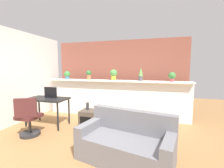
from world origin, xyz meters
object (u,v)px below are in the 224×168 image
at_px(side_cube_shelf, 89,120).
at_px(vase_on_shelf, 88,106).
at_px(potted_plant_3, 141,74).
at_px(tv_monitor, 51,92).
at_px(potted_plant_4, 172,76).
at_px(potted_plant_1, 89,75).
at_px(desk, 47,101).
at_px(potted_plant_2, 114,74).
at_px(potted_plant_0, 67,75).
at_px(couch, 126,143).
at_px(office_chair, 29,120).

height_order(side_cube_shelf, vase_on_shelf, vase_on_shelf).
xyz_separation_m(potted_plant_3, tv_monitor, (-2.31, -1.08, -0.49)).
xyz_separation_m(tv_monitor, vase_on_shelf, (1.09, 0.00, -0.30)).
height_order(potted_plant_3, potted_plant_4, potted_plant_3).
height_order(potted_plant_1, vase_on_shelf, potted_plant_1).
xyz_separation_m(potted_plant_3, desk, (-2.37, -1.16, -0.72)).
bearing_deg(side_cube_shelf, tv_monitor, 177.67).
relative_size(potted_plant_1, side_cube_shelf, 0.60).
bearing_deg(potted_plant_2, potted_plant_3, -1.94).
relative_size(potted_plant_2, potted_plant_3, 0.84).
bearing_deg(side_cube_shelf, potted_plant_0, 138.85).
bearing_deg(potted_plant_4, couch, -113.50).
distance_m(office_chair, couch, 2.29).
xyz_separation_m(potted_plant_0, side_cube_shelf, (1.33, -1.16, -1.08)).
bearing_deg(potted_plant_3, potted_plant_2, 178.06).
distance_m(potted_plant_1, potted_plant_4, 2.53).
bearing_deg(potted_plant_2, side_cube_shelf, -106.02).
distance_m(potted_plant_2, couch, 2.51).
xyz_separation_m(potted_plant_0, vase_on_shelf, (1.28, -1.11, -0.74)).
bearing_deg(side_cube_shelf, potted_plant_4, 28.34).
bearing_deg(potted_plant_3, side_cube_shelf, -136.12).
height_order(potted_plant_1, couch, potted_plant_1).
height_order(potted_plant_3, side_cube_shelf, potted_plant_3).
distance_m(potted_plant_3, vase_on_shelf, 1.81).
relative_size(desk, couch, 0.65).
distance_m(potted_plant_0, tv_monitor, 1.21).
height_order(potted_plant_0, desk, potted_plant_0).
relative_size(desk, tv_monitor, 2.94).
height_order(office_chair, couch, office_chair).
xyz_separation_m(potted_plant_2, potted_plant_3, (0.84, -0.03, 0.01)).
distance_m(desk, tv_monitor, 0.25).
xyz_separation_m(potted_plant_1, desk, (-0.70, -1.16, -0.68)).
height_order(potted_plant_4, side_cube_shelf, potted_plant_4).
xyz_separation_m(tv_monitor, side_cube_shelf, (1.15, -0.05, -0.65)).
xyz_separation_m(potted_plant_0, couch, (2.46, -2.13, -1.05)).
distance_m(potted_plant_4, vase_on_shelf, 2.44).
bearing_deg(side_cube_shelf, office_chair, -147.67).
bearing_deg(tv_monitor, couch, -24.00).
bearing_deg(potted_plant_2, vase_on_shelf, -109.10).
relative_size(tv_monitor, vase_on_shelf, 2.04).
bearing_deg(potted_plant_4, side_cube_shelf, -151.66).
bearing_deg(potted_plant_2, tv_monitor, -143.18).
height_order(potted_plant_3, couch, potted_plant_3).
xyz_separation_m(potted_plant_4, tv_monitor, (-3.17, -1.05, -0.43)).
bearing_deg(side_cube_shelf, potted_plant_1, 114.14).
height_order(potted_plant_1, potted_plant_3, potted_plant_3).
relative_size(office_chair, couch, 0.54).
distance_m(potted_plant_0, office_chair, 2.12).
relative_size(potted_plant_2, vase_on_shelf, 1.83).
xyz_separation_m(tv_monitor, couch, (2.28, -1.01, -0.61)).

